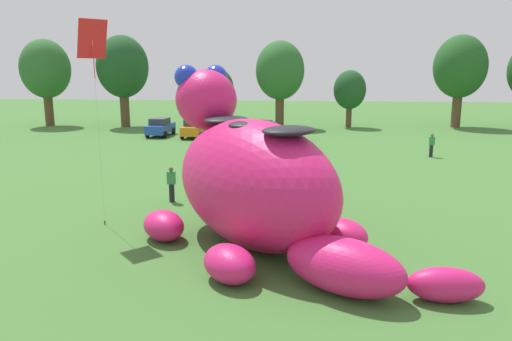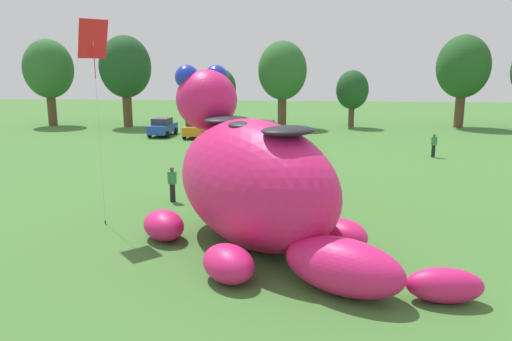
{
  "view_description": "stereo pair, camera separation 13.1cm",
  "coord_description": "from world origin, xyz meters",
  "px_view_note": "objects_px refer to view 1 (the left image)",
  "views": [
    {
      "loc": [
        1.8,
        -16.7,
        6.26
      ],
      "look_at": [
        0.12,
        0.86,
        2.53
      ],
      "focal_mm": 33.82,
      "sensor_mm": 36.0,
      "label": 1
    },
    {
      "loc": [
        1.93,
        -16.69,
        6.26
      ],
      "look_at": [
        0.12,
        0.86,
        2.53
      ],
      "focal_mm": 33.82,
      "sensor_mm": 36.0,
      "label": 2
    }
  ],
  "objects_px": {
    "giant_inflatable_creature": "(254,181)",
    "spectator_mid_field": "(432,145)",
    "car_silver": "(224,128)",
    "car_orange": "(195,128)",
    "car_yellow": "(262,130)",
    "car_blue": "(160,127)",
    "tethered_flying_kite": "(93,42)",
    "spectator_near_inflatable": "(171,185)"
  },
  "relations": [
    {
      "from": "giant_inflatable_creature",
      "to": "car_silver",
      "type": "bearing_deg",
      "value": 101.38
    },
    {
      "from": "giant_inflatable_creature",
      "to": "spectator_mid_field",
      "type": "xyz_separation_m",
      "value": [
        10.98,
        18.84,
        -1.5
      ]
    },
    {
      "from": "spectator_mid_field",
      "to": "car_silver",
      "type": "bearing_deg",
      "value": 152.07
    },
    {
      "from": "car_blue",
      "to": "spectator_near_inflatable",
      "type": "bearing_deg",
      "value": -72.23
    },
    {
      "from": "giant_inflatable_creature",
      "to": "tethered_flying_kite",
      "type": "height_order",
      "value": "tethered_flying_kite"
    },
    {
      "from": "spectator_mid_field",
      "to": "giant_inflatable_creature",
      "type": "bearing_deg",
      "value": -120.24
    },
    {
      "from": "car_silver",
      "to": "spectator_mid_field",
      "type": "relative_size",
      "value": 2.5
    },
    {
      "from": "tethered_flying_kite",
      "to": "car_orange",
      "type": "bearing_deg",
      "value": 94.37
    },
    {
      "from": "spectator_near_inflatable",
      "to": "spectator_mid_field",
      "type": "distance_m",
      "value": 20.57
    },
    {
      "from": "car_blue",
      "to": "tethered_flying_kite",
      "type": "bearing_deg",
      "value": -78.38
    },
    {
      "from": "car_orange",
      "to": "car_yellow",
      "type": "xyz_separation_m",
      "value": [
        6.35,
        -0.8,
        0.0
      ]
    },
    {
      "from": "giant_inflatable_creature",
      "to": "tethered_flying_kite",
      "type": "bearing_deg",
      "value": 165.29
    },
    {
      "from": "car_silver",
      "to": "car_yellow",
      "type": "relative_size",
      "value": 0.98
    },
    {
      "from": "car_silver",
      "to": "spectator_near_inflatable",
      "type": "xyz_separation_m",
      "value": [
        1.06,
        -22.32,
        -0.01
      ]
    },
    {
      "from": "spectator_near_inflatable",
      "to": "tethered_flying_kite",
      "type": "height_order",
      "value": "tethered_flying_kite"
    },
    {
      "from": "spectator_mid_field",
      "to": "tethered_flying_kite",
      "type": "height_order",
      "value": "tethered_flying_kite"
    },
    {
      "from": "car_yellow",
      "to": "spectator_near_inflatable",
      "type": "xyz_separation_m",
      "value": [
        -2.55,
        -21.17,
        -0.01
      ]
    },
    {
      "from": "tethered_flying_kite",
      "to": "spectator_near_inflatable",
      "type": "bearing_deg",
      "value": 63.06
    },
    {
      "from": "giant_inflatable_creature",
      "to": "car_yellow",
      "type": "relative_size",
      "value": 2.58
    },
    {
      "from": "spectator_near_inflatable",
      "to": "spectator_mid_field",
      "type": "relative_size",
      "value": 1.0
    },
    {
      "from": "giant_inflatable_creature",
      "to": "tethered_flying_kite",
      "type": "xyz_separation_m",
      "value": [
        -6.34,
        1.66,
        4.9
      ]
    },
    {
      "from": "giant_inflatable_creature",
      "to": "car_yellow",
      "type": "xyz_separation_m",
      "value": [
        -1.94,
        26.46,
        -1.49
      ]
    },
    {
      "from": "car_yellow",
      "to": "spectator_near_inflatable",
      "type": "distance_m",
      "value": 21.33
    },
    {
      "from": "car_orange",
      "to": "car_yellow",
      "type": "relative_size",
      "value": 0.96
    },
    {
      "from": "car_blue",
      "to": "car_orange",
      "type": "xyz_separation_m",
      "value": [
        3.43,
        -0.56,
        0.0
      ]
    },
    {
      "from": "car_orange",
      "to": "car_yellow",
      "type": "distance_m",
      "value": 6.4
    },
    {
      "from": "car_orange",
      "to": "spectator_near_inflatable",
      "type": "relative_size",
      "value": 2.43
    },
    {
      "from": "car_blue",
      "to": "tethered_flying_kite",
      "type": "relative_size",
      "value": 0.52
    },
    {
      "from": "car_silver",
      "to": "giant_inflatable_creature",
      "type": "bearing_deg",
      "value": -78.62
    },
    {
      "from": "giant_inflatable_creature",
      "to": "spectator_near_inflatable",
      "type": "relative_size",
      "value": 6.58
    },
    {
      "from": "car_blue",
      "to": "car_silver",
      "type": "height_order",
      "value": "same"
    },
    {
      "from": "car_silver",
      "to": "tethered_flying_kite",
      "type": "relative_size",
      "value": 0.53
    },
    {
      "from": "tethered_flying_kite",
      "to": "car_blue",
      "type": "bearing_deg",
      "value": 101.62
    },
    {
      "from": "car_blue",
      "to": "car_yellow",
      "type": "relative_size",
      "value": 0.96
    },
    {
      "from": "giant_inflatable_creature",
      "to": "car_orange",
      "type": "bearing_deg",
      "value": 106.91
    },
    {
      "from": "giant_inflatable_creature",
      "to": "car_orange",
      "type": "distance_m",
      "value": 28.53
    },
    {
      "from": "giant_inflatable_creature",
      "to": "car_silver",
      "type": "height_order",
      "value": "giant_inflatable_creature"
    },
    {
      "from": "car_blue",
      "to": "spectator_near_inflatable",
      "type": "xyz_separation_m",
      "value": [
        7.22,
        -22.53,
        -0.01
      ]
    },
    {
      "from": "giant_inflatable_creature",
      "to": "spectator_mid_field",
      "type": "relative_size",
      "value": 6.58
    },
    {
      "from": "giant_inflatable_creature",
      "to": "tethered_flying_kite",
      "type": "relative_size",
      "value": 1.39
    },
    {
      "from": "car_silver",
      "to": "spectator_mid_field",
      "type": "height_order",
      "value": "car_silver"
    },
    {
      "from": "spectator_mid_field",
      "to": "spectator_near_inflatable",
      "type": "bearing_deg",
      "value": -138.8
    }
  ]
}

